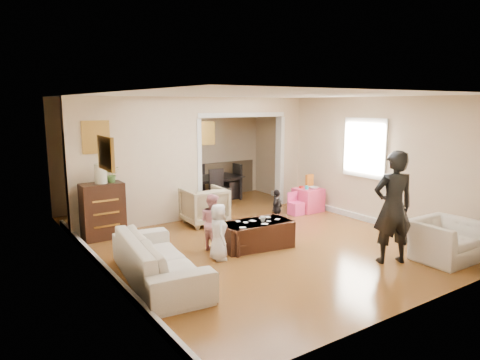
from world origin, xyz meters
TOP-DOWN VIEW (x-y plane):
  - floor at (0.00, 0.00)m, footprint 7.00×7.00m
  - partition_left at (-1.38, 1.80)m, footprint 2.75×0.18m
  - partition_right at (2.48, 1.80)m, footprint 0.55×0.18m
  - partition_header at (1.10, 1.80)m, footprint 2.22×0.18m
  - window_pane at (2.73, -0.40)m, footprint 0.03×0.95m
  - framed_art_partition at (-2.20, 1.70)m, footprint 0.45×0.03m
  - framed_art_sofa_wall at (-2.71, -0.60)m, footprint 0.03×0.55m
  - framed_art_alcove at (1.10, 3.44)m, footprint 0.45×0.03m
  - sofa at (-2.16, -1.00)m, footprint 1.11×2.28m
  - armchair_back at (-0.21, 1.22)m, footprint 0.86×0.88m
  - armchair_front at (1.94, -2.73)m, footprint 1.00×0.87m
  - dresser at (-2.23, 1.40)m, footprint 0.75×0.42m
  - table_lamp at (-2.23, 1.40)m, footprint 0.22×0.22m
  - potted_plant at (-2.03, 1.40)m, footprint 0.27×0.23m
  - coffee_table at (-0.19, -0.59)m, footprint 1.29×0.79m
  - coffee_cup at (-0.09, -0.64)m, footprint 0.11×0.11m
  - play_table at (2.32, 0.83)m, footprint 0.57×0.57m
  - cereal_box at (2.44, 0.93)m, footprint 0.20×0.08m
  - cyan_cup at (2.22, 0.78)m, footprint 0.08×0.08m
  - toy_block at (2.20, 0.95)m, footprint 0.10×0.09m
  - play_bowl at (2.37, 0.71)m, footprint 0.22×0.22m
  - dining_table at (0.86, 3.00)m, footprint 1.82×1.09m
  - adult_person at (1.14, -2.34)m, footprint 0.76×0.65m
  - child_kneel_a at (-1.04, -0.74)m, footprint 0.42×0.51m
  - child_kneel_b at (-0.89, -0.29)m, footprint 0.45×0.53m
  - child_toddler at (0.86, 0.16)m, footprint 0.49×0.40m
  - craft_papers at (-0.15, -0.59)m, footprint 0.92×0.51m

SIDE VIEW (x-z plane):
  - floor at x=0.00m, z-range 0.00..0.00m
  - coffee_table at x=-0.19m, z-range 0.00..0.45m
  - play_table at x=2.32m, z-range 0.00..0.53m
  - dining_table at x=0.86m, z-range 0.00..0.62m
  - armchair_front at x=1.94m, z-range 0.00..0.64m
  - sofa at x=-2.16m, z-range 0.00..0.64m
  - armchair_back at x=-0.21m, z-range 0.00..0.76m
  - child_toddler at x=0.86m, z-range 0.00..0.78m
  - child_kneel_a at x=-1.04m, z-range 0.00..0.91m
  - craft_papers at x=-0.15m, z-range 0.45..0.46m
  - child_kneel_b at x=-0.89m, z-range 0.00..0.97m
  - coffee_cup at x=-0.09m, z-range 0.45..0.54m
  - dresser at x=-2.23m, z-range 0.00..1.03m
  - toy_block at x=2.20m, z-range 0.53..0.58m
  - play_bowl at x=2.37m, z-range 0.53..0.59m
  - cyan_cup at x=2.22m, z-range 0.53..0.61m
  - cereal_box at x=2.44m, z-range 0.53..0.83m
  - adult_person at x=1.14m, z-range 0.00..1.77m
  - potted_plant at x=-2.03m, z-range 1.03..1.33m
  - table_lamp at x=-2.23m, z-range 1.03..1.39m
  - partition_left at x=-1.38m, z-range 0.00..2.60m
  - partition_right at x=2.48m, z-range 0.00..2.60m
  - window_pane at x=2.73m, z-range 1.00..2.10m
  - framed_art_alcove at x=1.10m, z-range 1.42..1.98m
  - framed_art_sofa_wall at x=-2.71m, z-range 1.60..2.00m
  - framed_art_partition at x=-2.20m, z-range 1.58..2.12m
  - partition_header at x=1.10m, z-range 2.25..2.60m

